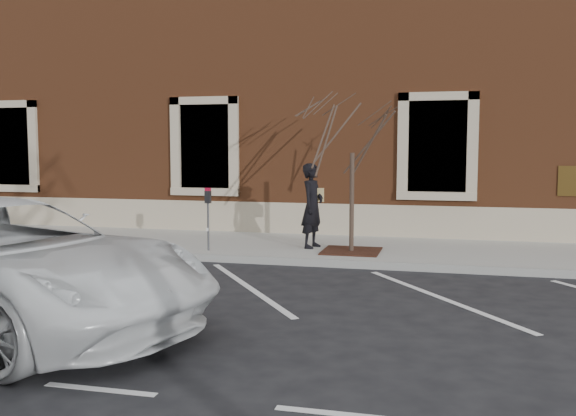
# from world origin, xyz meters

# --- Properties ---
(ground) EXTENTS (120.00, 120.00, 0.00)m
(ground) POSITION_xyz_m (0.00, 0.00, 0.00)
(ground) COLOR #28282B
(ground) RESTS_ON ground
(sidewalk_near) EXTENTS (40.00, 3.50, 0.15)m
(sidewalk_near) POSITION_xyz_m (0.00, 1.75, 0.07)
(sidewalk_near) COLOR #A6A59C
(sidewalk_near) RESTS_ON ground
(curb_near) EXTENTS (40.00, 0.12, 0.15)m
(curb_near) POSITION_xyz_m (0.00, -0.05, 0.07)
(curb_near) COLOR #9E9E99
(curb_near) RESTS_ON ground
(parking_stripes) EXTENTS (28.00, 4.40, 0.01)m
(parking_stripes) POSITION_xyz_m (0.00, -2.20, 0.00)
(parking_stripes) COLOR silver
(parking_stripes) RESTS_ON ground
(building_civic) EXTENTS (40.00, 8.62, 8.00)m
(building_civic) POSITION_xyz_m (0.00, 7.74, 4.00)
(building_civic) COLOR brown
(building_civic) RESTS_ON ground
(man) EXTENTS (0.60, 0.77, 1.88)m
(man) POSITION_xyz_m (0.37, 1.36, 1.09)
(man) COLOR black
(man) RESTS_ON sidewalk_near
(parking_meter) EXTENTS (0.12, 0.09, 1.36)m
(parking_meter) POSITION_xyz_m (-1.74, 0.43, 1.09)
(parking_meter) COLOR #595B60
(parking_meter) RESTS_ON sidewalk_near
(tree_grate) EXTENTS (1.21, 1.21, 0.03)m
(tree_grate) POSITION_xyz_m (1.30, 1.01, 0.17)
(tree_grate) COLOR #3E1F14
(tree_grate) RESTS_ON sidewalk_near
(sapling) EXTENTS (2.31, 2.31, 3.85)m
(sapling) POSITION_xyz_m (1.30, 1.01, 2.84)
(sapling) COLOR #4B382D
(sapling) RESTS_ON sidewalk_near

